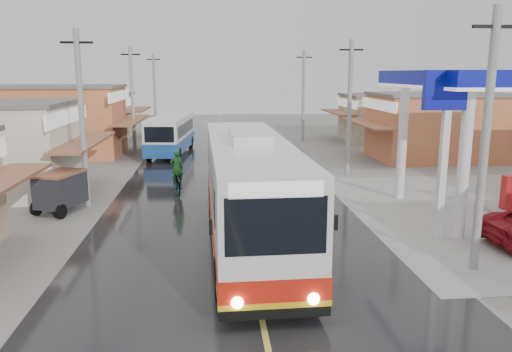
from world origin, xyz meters
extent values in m
plane|color=slate|center=(0.00, 0.00, 0.00)|extent=(120.00, 120.00, 0.00)
cube|color=black|center=(0.00, 15.00, 0.01)|extent=(12.00, 90.00, 0.02)
cube|color=#D8CC4C|center=(0.00, 15.00, 0.02)|extent=(0.15, 90.00, 0.01)
cylinder|color=white|center=(8.00, 9.00, 2.75)|extent=(0.44, 0.44, 5.50)
cylinder|color=white|center=(8.00, 3.00, 2.75)|extent=(0.44, 0.44, 5.50)
cube|color=#B21919|center=(11.80, 6.00, 0.95)|extent=(0.60, 0.45, 1.50)
cube|color=white|center=(7.20, 3.00, 3.00)|extent=(0.25, 0.25, 6.00)
cube|color=#0A1193|center=(7.20, 3.00, 5.50)|extent=(1.80, 0.30, 1.40)
cube|color=silver|center=(0.12, 3.14, 2.20)|extent=(2.97, 12.95, 3.17)
cube|color=black|center=(0.12, 3.14, 0.50)|extent=(2.99, 12.97, 0.32)
cube|color=red|center=(0.12, 3.14, 1.04)|extent=(3.01, 12.99, 0.59)
cube|color=gold|center=(0.12, 3.14, 0.69)|extent=(3.02, 13.00, 0.15)
cube|color=black|center=(0.11, 3.68, 2.54)|extent=(2.95, 10.26, 1.07)
cube|color=black|center=(0.26, -3.25, 2.65)|extent=(2.39, 0.17, 1.40)
cube|color=black|center=(-0.02, 9.54, 2.65)|extent=(2.39, 0.17, 1.18)
cube|color=white|center=(0.26, -3.25, 3.51)|extent=(2.19, 0.17, 0.38)
cube|color=silver|center=(0.12, 3.14, 3.94)|extent=(1.36, 3.25, 0.32)
cylinder|color=black|center=(-0.97, -1.40, 0.61)|extent=(0.40, 1.19, 1.18)
cylinder|color=black|center=(1.41, -1.34, 0.61)|extent=(0.40, 1.19, 1.18)
cylinder|color=black|center=(-1.16, 7.20, 0.61)|extent=(0.40, 1.19, 1.18)
cylinder|color=black|center=(1.22, 7.25, 0.61)|extent=(0.40, 1.19, 1.18)
sphere|color=#FFF2CC|center=(-0.65, -3.34, 0.83)|extent=(0.31, 0.31, 0.30)
sphere|color=#FFF2CC|center=(1.17, -3.30, 0.83)|extent=(0.31, 0.31, 0.30)
cube|color=black|center=(-1.24, -3.04, 2.60)|extent=(0.08, 0.08, 0.38)
cube|color=black|center=(1.75, -2.97, 2.60)|extent=(0.08, 0.08, 0.38)
cube|color=silver|center=(-4.23, 23.70, 1.70)|extent=(3.17, 8.81, 2.39)
cube|color=#1C499A|center=(-4.23, 23.70, 0.88)|extent=(3.21, 8.86, 0.96)
cube|color=black|center=(-4.23, 23.70, 2.03)|extent=(3.06, 7.39, 0.86)
cube|color=black|center=(-4.67, 19.47, 2.03)|extent=(2.00, 0.32, 1.05)
cylinder|color=black|center=(-5.57, 20.76, 0.50)|extent=(0.38, 0.98, 0.96)
cylinder|color=black|center=(-3.52, 20.55, 0.50)|extent=(0.38, 0.98, 0.96)
cylinder|color=black|center=(-4.94, 26.86, 0.50)|extent=(0.38, 0.98, 0.96)
cylinder|color=black|center=(-2.90, 26.65, 0.50)|extent=(0.38, 0.98, 0.96)
imported|color=black|center=(-2.97, 11.30, 0.55)|extent=(1.05, 2.17, 1.09)
imported|color=#277529|center=(-2.97, 11.06, 1.33)|extent=(0.72, 0.54, 1.82)
cube|color=#26262D|center=(-7.89, 8.00, 1.01)|extent=(2.00, 2.46, 1.39)
cube|color=brown|center=(-7.89, 8.00, 1.76)|extent=(2.07, 2.53, 0.11)
cylinder|color=black|center=(-8.83, 7.54, 0.32)|extent=(0.39, 0.67, 0.64)
cylinder|color=black|center=(-8.35, 8.95, 0.32)|extent=(0.39, 0.67, 0.64)
cylinder|color=black|center=(-7.59, 6.89, 0.32)|extent=(0.33, 0.65, 0.64)
camera|label=1|loc=(-1.18, -14.17, 6.11)|focal=35.00mm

